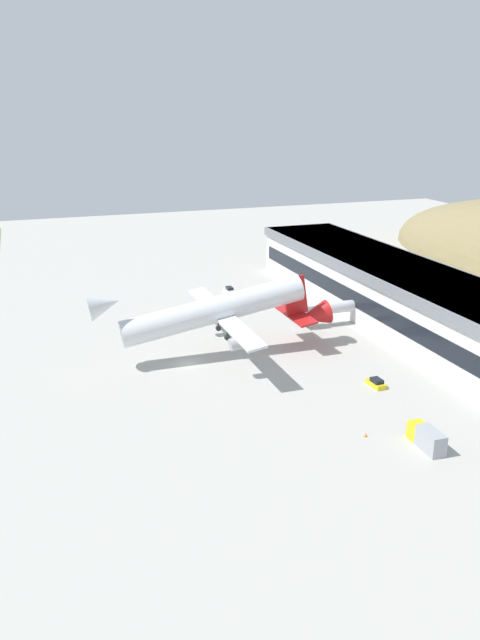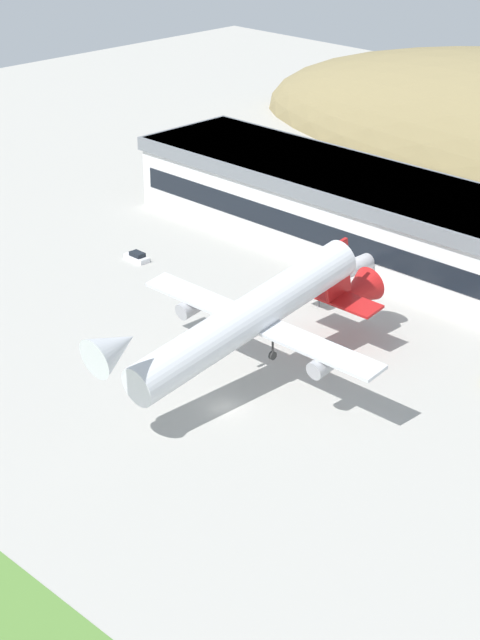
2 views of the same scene
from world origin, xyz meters
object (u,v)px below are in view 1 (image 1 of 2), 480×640
object	(u,v)px
fuel_truck	(427,438)
jetway_0	(323,309)
terminal_building	(389,286)
cargo_airplane	(219,311)
traffic_cone_0	(225,317)
traffic_cone_1	(366,435)
service_car_0	(229,290)
service_car_1	(376,383)

from	to	relation	value
fuel_truck	jetway_0	bearing A→B (deg)	169.39
terminal_building	cargo_airplane	distance (m)	46.16
fuel_truck	traffic_cone_0	world-z (taller)	fuel_truck
fuel_truck	traffic_cone_1	xyz separation A→B (m)	(-5.53, -6.58, -1.22)
service_car_0	traffic_cone_0	bearing A→B (deg)	-21.43
terminal_building	jetway_0	size ratio (longest dim) A/B	7.79
jetway_0	traffic_cone_0	distance (m)	23.09
cargo_airplane	fuel_truck	bearing A→B (deg)	21.89
cargo_airplane	traffic_cone_0	bearing A→B (deg)	159.29
cargo_airplane	service_car_0	size ratio (longest dim) A/B	10.74
jetway_0	service_car_1	bearing A→B (deg)	-10.00
service_car_1	fuel_truck	size ratio (longest dim) A/B	0.57
terminal_building	service_car_1	size ratio (longest dim) A/B	25.12
service_car_0	fuel_truck	distance (m)	85.09
jetway_0	cargo_airplane	bearing A→B (deg)	-71.38
service_car_0	service_car_1	size ratio (longest dim) A/B	1.11
service_car_1	cargo_airplane	bearing A→B (deg)	-136.57
fuel_truck	traffic_cone_1	world-z (taller)	fuel_truck
traffic_cone_1	service_car_0	bearing A→B (deg)	176.21
service_car_0	traffic_cone_1	distance (m)	79.72
jetway_0	service_car_0	bearing A→B (deg)	-161.14
jetway_0	service_car_1	size ratio (longest dim) A/B	3.23
traffic_cone_1	terminal_building	bearing A→B (deg)	145.14
terminal_building	jetway_0	bearing A→B (deg)	-84.09
service_car_1	traffic_cone_1	world-z (taller)	service_car_1
terminal_building	cargo_airplane	size ratio (longest dim) A/B	2.11
cargo_airplane	traffic_cone_1	size ratio (longest dim) A/B	83.72
service_car_0	service_car_1	distance (m)	64.81
terminal_building	traffic_cone_1	bearing A→B (deg)	-34.86
terminal_building	service_car_1	bearing A→B (deg)	-34.48
terminal_building	traffic_cone_0	xyz separation A→B (m)	(-10.76, -36.57, -6.96)
service_car_1	traffic_cone_0	world-z (taller)	service_car_1
jetway_0	cargo_airplane	xyz separation A→B (m)	(9.17, -27.22, 5.25)
traffic_cone_1	fuel_truck	bearing A→B (deg)	49.93
cargo_airplane	traffic_cone_0	distance (m)	24.92
terminal_building	fuel_truck	world-z (taller)	terminal_building
traffic_cone_0	traffic_cone_1	distance (m)	59.58
terminal_building	service_car_0	world-z (taller)	terminal_building
cargo_airplane	service_car_0	world-z (taller)	cargo_airplane
traffic_cone_0	service_car_1	bearing A→B (deg)	16.69
cargo_airplane	terminal_building	bearing A→B (deg)	103.79
jetway_0	service_car_0	xyz separation A→B (m)	(-32.61, -11.14, -3.38)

